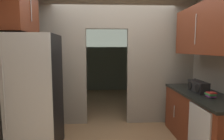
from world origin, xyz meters
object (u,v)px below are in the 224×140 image
dishwasher (198,136)px  boombox (198,87)px  refrigerator (36,93)px  book_stack (211,95)px

dishwasher → boombox: size_ratio=1.94×
dishwasher → boombox: 0.88m
refrigerator → dishwasher: bearing=-12.7°
refrigerator → boombox: size_ratio=4.29×
refrigerator → book_stack: bearing=-6.0°
dishwasher → book_stack: 0.65m
refrigerator → boombox: 2.65m
refrigerator → boombox: refrigerator is taller
refrigerator → book_stack: (2.66, -0.28, 0.01)m
book_stack → refrigerator: bearing=174.0°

